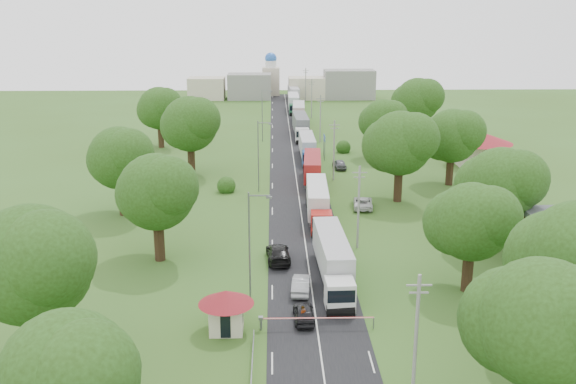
{
  "coord_description": "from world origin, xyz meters",
  "views": [
    {
      "loc": [
        -3.41,
        -71.04,
        24.7
      ],
      "look_at": [
        -1.66,
        4.32,
        3.0
      ],
      "focal_mm": 40.0,
      "sensor_mm": 36.0,
      "label": 1
    }
  ],
  "objects_px": {
    "truck_0": "(333,259)",
    "pedestrian_near": "(303,317)",
    "guard_booth": "(226,306)",
    "boom_barrier": "(300,319)",
    "car_lane_front": "(304,313)",
    "car_lane_mid": "(301,285)",
    "info_sign": "(324,141)"
  },
  "relations": [
    {
      "from": "car_lane_mid",
      "to": "guard_booth",
      "type": "bearing_deg",
      "value": 53.81
    },
    {
      "from": "boom_barrier",
      "to": "guard_booth",
      "type": "bearing_deg",
      "value": -179.99
    },
    {
      "from": "info_sign",
      "to": "car_lane_mid",
      "type": "xyz_separation_m",
      "value": [
        -6.2,
        -53.0,
        -2.27
      ]
    },
    {
      "from": "boom_barrier",
      "to": "car_lane_mid",
      "type": "bearing_deg",
      "value": 87.08
    },
    {
      "from": "guard_booth",
      "to": "car_lane_mid",
      "type": "distance_m",
      "value": 9.46
    },
    {
      "from": "guard_booth",
      "to": "car_lane_mid",
      "type": "xyz_separation_m",
      "value": [
        6.2,
        7.0,
        -1.43
      ]
    },
    {
      "from": "boom_barrier",
      "to": "guard_booth",
      "type": "relative_size",
      "value": 2.1
    },
    {
      "from": "guard_booth",
      "to": "info_sign",
      "type": "bearing_deg",
      "value": 78.32
    },
    {
      "from": "guard_booth",
      "to": "pedestrian_near",
      "type": "relative_size",
      "value": 2.51
    },
    {
      "from": "info_sign",
      "to": "truck_0",
      "type": "distance_m",
      "value": 50.67
    },
    {
      "from": "pedestrian_near",
      "to": "truck_0",
      "type": "bearing_deg",
      "value": 36.03
    },
    {
      "from": "boom_barrier",
      "to": "info_sign",
      "type": "xyz_separation_m",
      "value": [
        6.56,
        60.0,
        2.11
      ]
    },
    {
      "from": "boom_barrier",
      "to": "guard_booth",
      "type": "xyz_separation_m",
      "value": [
        -5.84,
        -0.0,
        1.27
      ]
    },
    {
      "from": "boom_barrier",
      "to": "pedestrian_near",
      "type": "height_order",
      "value": "pedestrian_near"
    },
    {
      "from": "info_sign",
      "to": "truck_0",
      "type": "bearing_deg",
      "value": -93.52
    },
    {
      "from": "truck_0",
      "to": "info_sign",
      "type": "bearing_deg",
      "value": 86.48
    },
    {
      "from": "guard_booth",
      "to": "car_lane_mid",
      "type": "bearing_deg",
      "value": 48.48
    },
    {
      "from": "boom_barrier",
      "to": "truck_0",
      "type": "relative_size",
      "value": 0.63
    },
    {
      "from": "pedestrian_near",
      "to": "car_lane_front",
      "type": "bearing_deg",
      "value": 50.74
    },
    {
      "from": "boom_barrier",
      "to": "truck_0",
      "type": "bearing_deg",
      "value": 69.91
    },
    {
      "from": "boom_barrier",
      "to": "car_lane_front",
      "type": "distance_m",
      "value": 1.55
    },
    {
      "from": "car_lane_front",
      "to": "car_lane_mid",
      "type": "bearing_deg",
      "value": -91.45
    },
    {
      "from": "car_lane_front",
      "to": "pedestrian_near",
      "type": "distance_m",
      "value": 1.02
    },
    {
      "from": "truck_0",
      "to": "car_lane_front",
      "type": "relative_size",
      "value": 3.59
    },
    {
      "from": "car_lane_front",
      "to": "pedestrian_near",
      "type": "bearing_deg",
      "value": 83.67
    },
    {
      "from": "guard_booth",
      "to": "boom_barrier",
      "type": "bearing_deg",
      "value": 0.01
    },
    {
      "from": "boom_barrier",
      "to": "pedestrian_near",
      "type": "relative_size",
      "value": 5.26
    },
    {
      "from": "truck_0",
      "to": "pedestrian_near",
      "type": "height_order",
      "value": "truck_0"
    },
    {
      "from": "car_lane_mid",
      "to": "car_lane_front",
      "type": "bearing_deg",
      "value": 95.33
    },
    {
      "from": "info_sign",
      "to": "car_lane_mid",
      "type": "height_order",
      "value": "info_sign"
    },
    {
      "from": "car_lane_front",
      "to": "pedestrian_near",
      "type": "relative_size",
      "value": 2.34
    },
    {
      "from": "guard_booth",
      "to": "car_lane_mid",
      "type": "relative_size",
      "value": 0.99
    }
  ]
}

